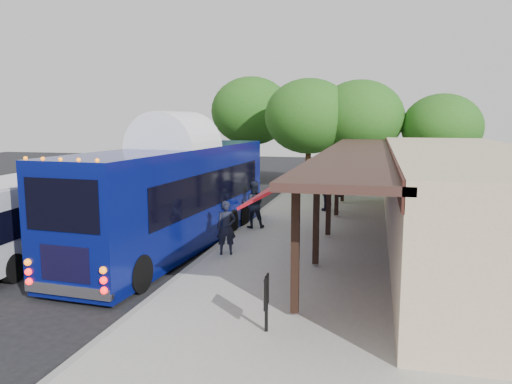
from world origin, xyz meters
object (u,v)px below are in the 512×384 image
Objects in this scene: city_bus at (49,207)px; sign_board at (266,294)px; ped_a at (226,228)px; ped_d at (338,181)px; coach_bus at (176,191)px; ped_b at (253,205)px; ped_c at (328,191)px.

city_bus reaches higher than sign_board.
ped_d is at bearing 58.74° from ped_a.
coach_bus reaches higher than city_bus.
ped_b is 5.24m from ped_c.
ped_d is at bearing -123.94° from ped_b.
ped_c is at bearing -137.16° from ped_b.
city_bus is 10.55m from sign_board.
city_bus is at bearing 144.93° from sign_board.
ped_d is at bearing 72.67° from coach_bus.
coach_bus is at bearing 40.89° from ped_b.
ped_a is 9.06m from ped_c.
ped_b is at bearing 61.83° from coach_bus.
ped_a is at bearing 72.63° from ped_d.
ped_a is at bearing 110.12° from sign_board.
ped_b is (6.35, 4.51, -0.40)m from city_bus.
city_bus reaches higher than ped_b.
city_bus is 5.56× the size of ped_d.
ped_a is at bearing -19.01° from coach_bus.
coach_bus is 6.32× the size of ped_b.
ped_b is 1.01× the size of ped_c.
coach_bus reaches higher than ped_a.
sign_board is at bearing -50.04° from coach_bus.
ped_c is 1.04× the size of ped_d.
city_bus is 5.32× the size of ped_b.
ped_c is at bearing 82.01° from ped_d.
ped_d is at bearing 85.16° from sign_board.
coach_bus is 9.14m from ped_c.
ped_c is (8.99, 9.03, -0.40)m from city_bus.
sign_board is at bearing 83.81° from ped_d.
city_bus is (-4.30, -1.25, -0.57)m from coach_bus.
coach_bus is 6.61× the size of ped_d.
ped_c is 4.63m from ped_d.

